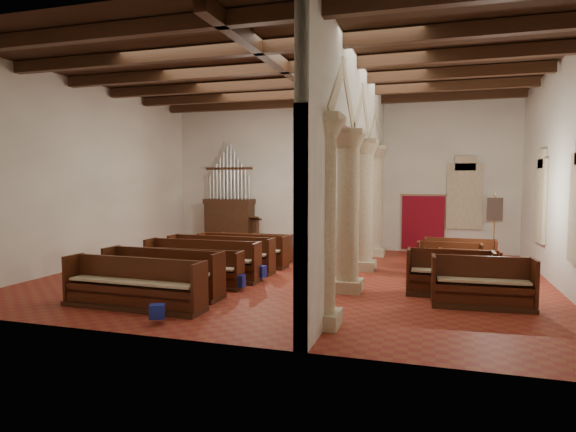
# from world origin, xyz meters

# --- Properties ---
(floor) EXTENTS (14.00, 14.00, 0.00)m
(floor) POSITION_xyz_m (0.00, 0.00, 0.00)
(floor) COLOR maroon
(floor) RESTS_ON ground
(ceiling) EXTENTS (14.00, 14.00, 0.00)m
(ceiling) POSITION_xyz_m (0.00, 0.00, 6.00)
(ceiling) COLOR #321F10
(ceiling) RESTS_ON wall_back
(wall_back) EXTENTS (14.00, 0.02, 6.00)m
(wall_back) POSITION_xyz_m (0.00, 6.00, 3.00)
(wall_back) COLOR white
(wall_back) RESTS_ON floor
(wall_front) EXTENTS (14.00, 0.02, 6.00)m
(wall_front) POSITION_xyz_m (0.00, -6.00, 3.00)
(wall_front) COLOR white
(wall_front) RESTS_ON floor
(wall_left) EXTENTS (0.02, 12.00, 6.00)m
(wall_left) POSITION_xyz_m (-7.00, 0.00, 3.00)
(wall_left) COLOR white
(wall_left) RESTS_ON floor
(wall_right) EXTENTS (0.02, 12.00, 6.00)m
(wall_right) POSITION_xyz_m (7.00, 0.00, 3.00)
(wall_right) COLOR white
(wall_right) RESTS_ON floor
(ceiling_beams) EXTENTS (13.80, 11.80, 0.30)m
(ceiling_beams) POSITION_xyz_m (0.00, 0.00, 5.82)
(ceiling_beams) COLOR #3F2214
(ceiling_beams) RESTS_ON wall_back
(arcade) EXTENTS (0.90, 11.90, 6.00)m
(arcade) POSITION_xyz_m (1.80, 0.00, 3.56)
(arcade) COLOR beige
(arcade) RESTS_ON floor
(window_right_b) EXTENTS (0.03, 1.00, 2.20)m
(window_right_b) POSITION_xyz_m (6.98, 2.50, 2.20)
(window_right_b) COLOR #2F6A54
(window_right_b) RESTS_ON wall_right
(window_back) EXTENTS (1.00, 0.03, 2.20)m
(window_back) POSITION_xyz_m (5.00, 5.98, 2.20)
(window_back) COLOR #2F6A54
(window_back) RESTS_ON wall_back
(pipe_organ) EXTENTS (2.10, 0.85, 4.40)m
(pipe_organ) POSITION_xyz_m (-4.50, 5.50, 1.37)
(pipe_organ) COLOR #3F2214
(pipe_organ) RESTS_ON floor
(lectern) EXTENTS (0.59, 0.61, 1.31)m
(lectern) POSITION_xyz_m (-3.32, 5.49, 0.54)
(lectern) COLOR #3D2613
(lectern) RESTS_ON floor
(dossal_curtain) EXTENTS (1.80, 0.07, 2.17)m
(dossal_curtain) POSITION_xyz_m (3.50, 5.92, 1.17)
(dossal_curtain) COLOR maroon
(dossal_curtain) RESTS_ON floor
(processional_banner) EXTENTS (0.54, 0.69, 2.35)m
(processional_banner) POSITION_xyz_m (6.03, 5.46, 0.79)
(processional_banner) COLOR #3F2214
(processional_banner) RESTS_ON floor
(hymnal_box_a) EXTENTS (0.35, 0.32, 0.28)m
(hymnal_box_a) POSITION_xyz_m (-1.34, -5.28, 0.24)
(hymnal_box_a) COLOR navy
(hymnal_box_a) RESTS_ON floor
(hymnal_box_b) EXTENTS (0.31, 0.25, 0.31)m
(hymnal_box_b) POSITION_xyz_m (-0.88, -2.20, 0.25)
(hymnal_box_b) COLOR #161697
(hymnal_box_b) RESTS_ON floor
(hymnal_box_c) EXTENTS (0.37, 0.32, 0.33)m
(hymnal_box_c) POSITION_xyz_m (-0.78, -0.94, 0.27)
(hymnal_box_c) COLOR navy
(hymnal_box_c) RESTS_ON floor
(tube_heater_a) EXTENTS (0.95, 0.44, 0.10)m
(tube_heater_a) POSITION_xyz_m (-1.65, -4.49, 0.16)
(tube_heater_a) COLOR white
(tube_heater_a) RESTS_ON floor
(tube_heater_b) EXTENTS (1.10, 0.35, 0.11)m
(tube_heater_b) POSITION_xyz_m (-2.77, -3.25, 0.16)
(tube_heater_b) COLOR white
(tube_heater_b) RESTS_ON floor
(nave_pew_0) EXTENTS (3.38, 0.85, 1.11)m
(nave_pew_0) POSITION_xyz_m (-2.46, -4.43, 0.36)
(nave_pew_0) COLOR #3F2214
(nave_pew_0) RESTS_ON floor
(nave_pew_1) EXTENTS (3.16, 0.91, 1.14)m
(nave_pew_1) POSITION_xyz_m (-2.45, -3.25, 0.38)
(nave_pew_1) COLOR #3F2214
(nave_pew_1) RESTS_ON floor
(nave_pew_2) EXTENTS (2.98, 0.72, 0.98)m
(nave_pew_2) POSITION_xyz_m (-2.34, -2.14, 0.32)
(nave_pew_2) COLOR #3F2214
(nave_pew_2) RESTS_ON floor
(nave_pew_3) EXTENTS (3.39, 0.80, 1.12)m
(nave_pew_3) POSITION_xyz_m (-2.39, -1.26, 0.37)
(nave_pew_3) COLOR #3F2214
(nave_pew_3) RESTS_ON floor
(nave_pew_4) EXTENTS (3.39, 0.76, 1.09)m
(nave_pew_4) POSITION_xyz_m (-2.38, -0.03, 0.36)
(nave_pew_4) COLOR #3F2214
(nave_pew_4) RESTS_ON floor
(nave_pew_5) EXTENTS (3.07, 0.85, 1.04)m
(nave_pew_5) POSITION_xyz_m (-2.11, 1.07, 0.34)
(nave_pew_5) COLOR #3F2214
(nave_pew_5) RESTS_ON floor
(nave_pew_6) EXTENTS (2.62, 0.70, 0.95)m
(nave_pew_6) POSITION_xyz_m (-2.05, 2.07, 0.31)
(nave_pew_6) COLOR #3F2214
(nave_pew_6) RESTS_ON floor
(aisle_pew_0) EXTENTS (2.20, 0.86, 1.13)m
(aisle_pew_0) POSITION_xyz_m (4.94, -2.13, 0.38)
(aisle_pew_0) COLOR #3F2214
(aisle_pew_0) RESTS_ON floor
(aisle_pew_1) EXTENTS (2.04, 0.76, 1.13)m
(aisle_pew_1) POSITION_xyz_m (4.28, -1.23, 0.38)
(aisle_pew_1) COLOR #3F2214
(aisle_pew_1) RESTS_ON floor
(aisle_pew_2) EXTENTS (1.61, 0.68, 0.96)m
(aisle_pew_2) POSITION_xyz_m (4.82, 0.15, 0.32)
(aisle_pew_2) COLOR #3F2214
(aisle_pew_2) RESTS_ON floor
(aisle_pew_3) EXTENTS (1.79, 0.73, 1.04)m
(aisle_pew_3) POSITION_xyz_m (4.33, 0.91, 0.35)
(aisle_pew_3) COLOR #3F2214
(aisle_pew_3) RESTS_ON floor
(aisle_pew_4) EXTENTS (2.09, 0.78, 1.06)m
(aisle_pew_4) POSITION_xyz_m (4.66, 1.80, 0.35)
(aisle_pew_4) COLOR #3F2214
(aisle_pew_4) RESTS_ON floor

